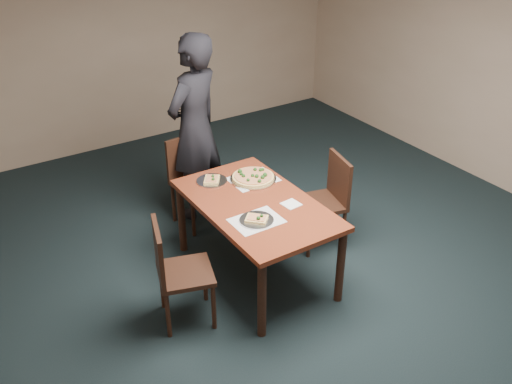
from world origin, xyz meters
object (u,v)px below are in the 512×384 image
chair_far (192,176)px  slice_plate_far (212,180)px  dining_table (256,211)px  chair_left (175,268)px  diner (195,128)px  slice_plate_near (257,219)px  pizza_pan (253,177)px  chair_right (327,196)px

chair_far → slice_plate_far: chair_far is taller
dining_table → chair_left: (-0.86, -0.17, -0.14)m
diner → slice_plate_near: 1.54m
chair_far → diner: bearing=39.7°
slice_plate_far → diner: bearing=73.7°
pizza_pan → diner: bearing=97.7°
chair_far → pizza_pan: chair_far is taller
diner → pizza_pan: 0.93m
dining_table → chair_far: size_ratio=1.65×
chair_right → slice_plate_near: 1.07m
dining_table → chair_far: (-0.05, 1.13, -0.14)m
pizza_pan → chair_left: bearing=-153.4°
chair_left → chair_far: bearing=-14.7°
slice_plate_near → pizza_pan: bearing=59.7°
chair_left → dining_table: bearing=-61.3°
chair_right → slice_plate_far: size_ratio=3.25×
chair_far → chair_right: bearing=-57.1°
chair_far → chair_left: 1.53m
chair_far → slice_plate_near: bearing=-101.4°
chair_left → pizza_pan: 1.21m
dining_table → chair_left: chair_left is taller
pizza_pan → slice_plate_far: bearing=152.7°
chair_right → pizza_pan: chair_right is taller
dining_table → slice_plate_far: bearing=104.4°
dining_table → chair_right: bearing=4.0°
dining_table → pizza_pan: bearing=60.7°
dining_table → chair_right: (0.84, 0.06, -0.14)m
dining_table → slice_plate_far: size_ratio=5.36×
chair_left → slice_plate_near: bearing=-78.8°
slice_plate_far → chair_left: bearing=-135.9°
chair_left → pizza_pan: chair_left is taller
chair_far → chair_right: size_ratio=1.00×
chair_right → diner: bearing=-134.2°
chair_right → slice_plate_near: bearing=-59.6°
diner → slice_plate_near: size_ratio=6.84×
chair_far → chair_left: same height
chair_far → pizza_pan: bearing=-79.2°
diner → slice_plate_near: diner is taller
diner → slice_plate_far: diner is taller
pizza_pan → slice_plate_near: pizza_pan is taller
dining_table → pizza_pan: size_ratio=3.55×
diner → pizza_pan: diner is taller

